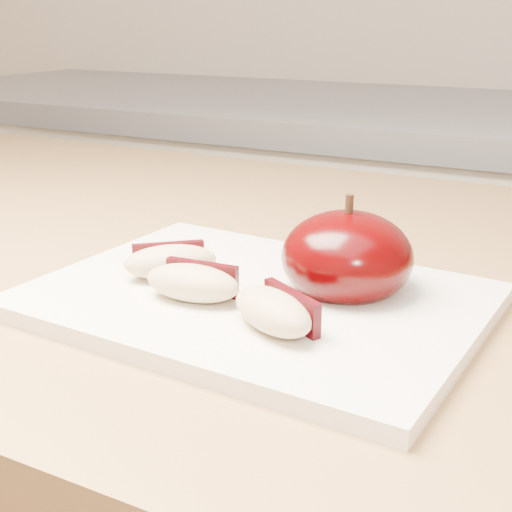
% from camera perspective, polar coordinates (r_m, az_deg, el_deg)
% --- Properties ---
extents(back_cabinet, '(2.40, 0.62, 0.94)m').
position_cam_1_polar(back_cabinet, '(1.36, 18.02, -8.89)').
color(back_cabinet, silver).
rests_on(back_cabinet, ground).
extents(cutting_board, '(0.30, 0.23, 0.01)m').
position_cam_1_polar(cutting_board, '(0.47, 0.00, -3.54)').
color(cutting_board, silver).
rests_on(cutting_board, island_counter).
extents(apple_half, '(0.10, 0.10, 0.07)m').
position_cam_1_polar(apple_half, '(0.47, 7.29, -0.09)').
color(apple_half, '#2E0001').
rests_on(apple_half, cutting_board).
extents(apple_wedge_a, '(0.07, 0.07, 0.02)m').
position_cam_1_polar(apple_wedge_a, '(0.49, -6.87, -0.42)').
color(apple_wedge_a, tan).
rests_on(apple_wedge_a, cutting_board).
extents(apple_wedge_b, '(0.07, 0.04, 0.02)m').
position_cam_1_polar(apple_wedge_b, '(0.45, -5.02, -2.11)').
color(apple_wedge_b, tan).
rests_on(apple_wedge_b, cutting_board).
extents(apple_wedge_c, '(0.07, 0.06, 0.02)m').
position_cam_1_polar(apple_wedge_c, '(0.41, 1.50, -4.39)').
color(apple_wedge_c, tan).
rests_on(apple_wedge_c, cutting_board).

